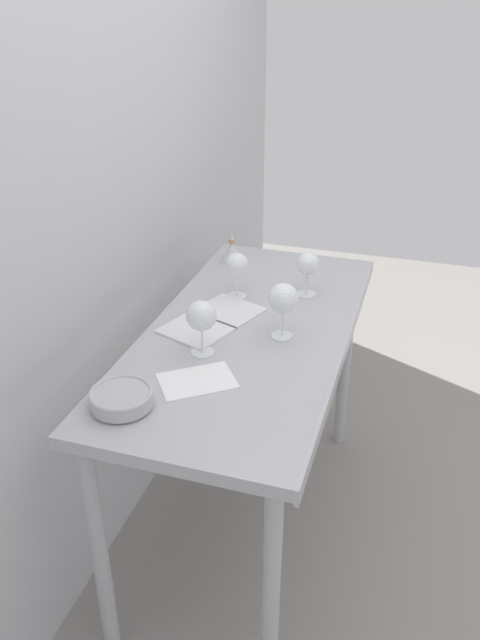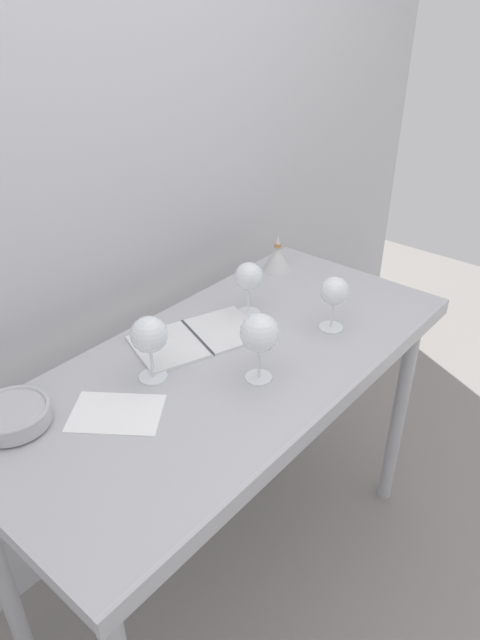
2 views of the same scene
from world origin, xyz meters
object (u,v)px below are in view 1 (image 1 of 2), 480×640
object	(u,v)px
wine_glass_far_left	(201,317)
tasting_bowl	(122,398)
open_notebook	(213,320)
tasting_sheet_upper	(197,381)
wine_glass_far_right	(237,266)
decanter_funnel	(232,252)
wine_glass_near_right	(308,265)
wine_glass_near_center	(283,300)

from	to	relation	value
wine_glass_far_left	tasting_bowl	xyz separation A→B (m)	(-0.33, 0.11, -0.10)
wine_glass_far_left	open_notebook	world-z (taller)	wine_glass_far_left
tasting_sheet_upper	tasting_bowl	world-z (taller)	tasting_bowl
wine_glass_far_right	tasting_sheet_upper	world-z (taller)	wine_glass_far_right
wine_glass_far_left	decanter_funnel	world-z (taller)	wine_glass_far_left
wine_glass_far_right	wine_glass_far_left	bearing A→B (deg)	-177.35
wine_glass_far_left	wine_glass_far_right	world-z (taller)	wine_glass_far_left
wine_glass_near_right	wine_glass_far_right	world-z (taller)	wine_glass_far_right
wine_glass_near_right	tasting_sheet_upper	size ratio (longest dim) A/B	0.77
wine_glass_near_center	tasting_sheet_upper	distance (m)	0.39
wine_glass_far_right	decanter_funnel	size ratio (longest dim) A/B	1.31
decanter_funnel	wine_glass_far_left	bearing A→B (deg)	-169.13
wine_glass_far_left	tasting_sheet_upper	bearing A→B (deg)	-165.42
wine_glass_far_right	open_notebook	size ratio (longest dim) A/B	0.42
wine_glass_far_left	tasting_sheet_upper	distance (m)	0.20
wine_glass_near_right	wine_glass_near_center	xyz separation A→B (m)	(-0.33, 0.01, 0.02)
wine_glass_near_right	tasting_sheet_upper	world-z (taller)	wine_glass_near_right
wine_glass_near_right	tasting_sheet_upper	xyz separation A→B (m)	(-0.66, 0.18, -0.12)
open_notebook	tasting_bowl	distance (m)	0.54
wine_glass_far_right	wine_glass_near_center	bearing A→B (deg)	-136.12
wine_glass_far_left	tasting_sheet_upper	world-z (taller)	wine_glass_far_left
wine_glass_near_center	open_notebook	world-z (taller)	wine_glass_near_center
wine_glass_near_center	open_notebook	xyz separation A→B (m)	(0.03, 0.25, -0.13)
wine_glass_near_center	wine_glass_far_right	world-z (taller)	wine_glass_near_center
wine_glass_far_right	decanter_funnel	xyz separation A→B (m)	(0.30, 0.12, -0.08)
wine_glass_far_left	tasting_bowl	distance (m)	0.36
wine_glass_near_right	decanter_funnel	size ratio (longest dim) A/B	1.28
wine_glass_near_center	tasting_sheet_upper	xyz separation A→B (m)	(-0.33, 0.17, -0.13)
tasting_bowl	wine_glass_far_right	bearing A→B (deg)	-6.94
open_notebook	tasting_sheet_upper	distance (m)	0.37
open_notebook	tasting_bowl	size ratio (longest dim) A/B	2.35
wine_glass_far_right	open_notebook	distance (m)	0.24
wine_glass_near_right	open_notebook	bearing A→B (deg)	138.78
wine_glass_far_left	wine_glass_near_center	bearing A→B (deg)	-50.60
open_notebook	wine_glass_far_right	bearing A→B (deg)	14.37
wine_glass_far_right	decanter_funnel	distance (m)	0.33
wine_glass_far_left	open_notebook	size ratio (longest dim) A/B	0.44
wine_glass_far_left	decanter_funnel	size ratio (longest dim) A/B	1.38
open_notebook	tasting_bowl	world-z (taller)	tasting_bowl
open_notebook	decanter_funnel	xyz separation A→B (m)	(0.51, 0.10, 0.04)
open_notebook	tasting_bowl	xyz separation A→B (m)	(-0.54, 0.07, 0.02)
decanter_funnel	wine_glass_far_right	bearing A→B (deg)	-158.69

